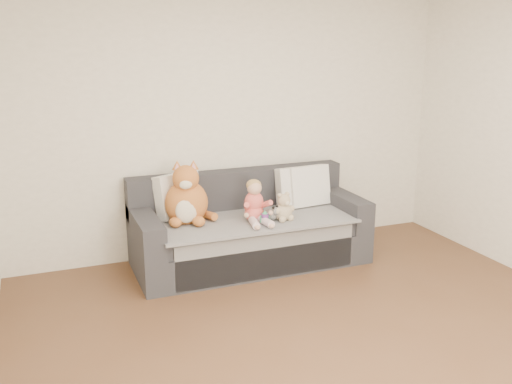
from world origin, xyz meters
TOP-DOWN VIEW (x-y plane):
  - room_shell at (0.00, 0.42)m, footprint 5.00×5.00m
  - sofa at (-0.01, 2.06)m, footprint 2.20×0.94m
  - cushion_left at (-0.64, 2.28)m, footprint 0.49×0.37m
  - cushion_right_back at (0.57, 2.18)m, footprint 0.44×0.22m
  - cushion_right_front at (0.67, 2.16)m, footprint 0.46×0.24m
  - toddler at (-0.02, 1.86)m, footprint 0.28×0.40m
  - plush_cat at (-0.61, 2.07)m, footprint 0.46×0.42m
  - teddy_bear at (0.24, 1.79)m, footprint 0.21×0.17m
  - plush_cow at (0.14, 1.84)m, footprint 0.12×0.18m
  - sippy_cup at (0.04, 1.76)m, footprint 0.11×0.09m

SIDE VIEW (x-z plane):
  - sofa at x=-0.01m, z-range -0.12..0.73m
  - plush_cow at x=0.14m, z-range 0.46..0.61m
  - sippy_cup at x=0.04m, z-range 0.48..0.60m
  - teddy_bear at x=0.24m, z-range 0.45..0.72m
  - toddler at x=-0.02m, z-range 0.44..0.84m
  - cushion_right_back at x=0.57m, z-range 0.47..0.88m
  - cushion_right_front at x=0.67m, z-range 0.47..0.88m
  - cushion_left at x=-0.64m, z-range 0.47..0.89m
  - plush_cat at x=-0.61m, z-range 0.39..1.00m
  - room_shell at x=0.00m, z-range -1.20..3.80m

